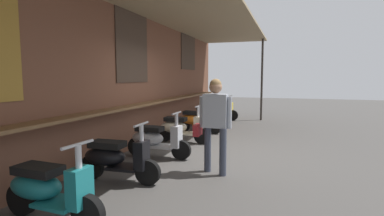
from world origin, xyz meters
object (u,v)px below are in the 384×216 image
scooter_orange (196,120)px  shopper_with_handbag (214,117)px  scooter_cream (180,128)px  scooter_yellow (218,110)px  scooter_silver (155,139)px  scooter_black (114,158)px  scooter_red (208,115)px  scooter_teal (47,189)px

scooter_orange → shopper_with_handbag: (-3.52, -1.42, 0.61)m
scooter_cream → shopper_with_handbag: 2.61m
scooter_cream → scooter_yellow: size_ratio=1.00×
scooter_silver → scooter_yellow: same height
scooter_silver → scooter_orange: 2.90m
scooter_black → scooter_cream: (3.00, 0.00, 0.00)m
scooter_black → shopper_with_handbag: bearing=30.2°
scooter_yellow → scooter_cream: bearing=-86.4°
scooter_cream → scooter_yellow: 4.31m
scooter_silver → scooter_red: (4.27, -0.00, 0.00)m
scooter_black → scooter_orange: (4.41, 0.00, 0.00)m
scooter_silver → scooter_teal: bearing=-89.8°
scooter_silver → scooter_cream: bearing=90.2°
scooter_teal → scooter_silver: size_ratio=1.00×
scooter_orange → scooter_teal: bearing=-88.8°
scooter_teal → scooter_cream: size_ratio=1.00×
scooter_black → scooter_cream: bearing=87.9°
scooter_teal → scooter_red: 7.17m
scooter_teal → scooter_cream: bearing=93.2°
scooter_silver → scooter_orange: size_ratio=1.00×
scooter_black → scooter_yellow: bearing=87.9°
scooter_yellow → shopper_with_handbag: (-6.41, -1.42, 0.61)m
scooter_orange → scooter_red: size_ratio=1.00×
scooter_teal → scooter_black: bearing=93.2°
scooter_red → scooter_yellow: size_ratio=1.00×
scooter_teal → scooter_black: size_ratio=1.00×
scooter_orange → scooter_yellow: 2.89m
scooter_red → shopper_with_handbag: shopper_with_handbag is taller
scooter_teal → scooter_red: same height
scooter_black → scooter_silver: 1.51m
scooter_orange → shopper_with_handbag: bearing=-66.8°
scooter_teal → scooter_yellow: (8.69, -0.00, 0.00)m
scooter_black → scooter_silver: bearing=87.9°
scooter_teal → shopper_with_handbag: size_ratio=0.85×
scooter_red → scooter_teal: bearing=-94.0°
scooter_black → shopper_with_handbag: 1.78m
shopper_with_handbag → scooter_red: bearing=-164.1°
scooter_silver → shopper_with_handbag: 1.66m
scooter_teal → scooter_red: (7.17, -0.00, 0.00)m
scooter_silver → scooter_orange: (2.90, -0.00, 0.00)m
scooter_yellow → shopper_with_handbag: 6.60m
scooter_cream → scooter_silver: bearing=-91.2°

